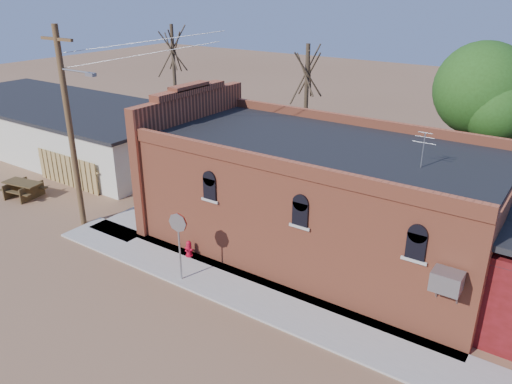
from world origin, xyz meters
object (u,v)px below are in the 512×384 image
Objects in this scene: brick_bar at (313,195)px; stop_sign at (178,229)px; fire_hydrant at (189,249)px; picnic_table at (23,187)px; trash_barrel at (147,196)px; utility_pole at (70,126)px.

stop_sign is at bearing -117.02° from brick_bar.
fire_hydrant is 0.31× the size of picnic_table.
trash_barrel is at bearing 15.79° from picnic_table.
picnic_table is at bearing 177.02° from utility_pole.
brick_bar is 10.96m from utility_pole.
picnic_table is at bearing -154.21° from trash_barrel.
brick_bar is 5.96m from stop_sign.
trash_barrel is at bearing 160.15° from stop_sign.
picnic_table is (-15.07, -4.02, -1.78)m from brick_bar.
utility_pole is 6.76m from picnic_table.
brick_bar is 9.20m from trash_barrel.
picnic_table reaches higher than fire_hydrant.
trash_barrel is at bearing 75.38° from utility_pole.
utility_pole reaches higher than trash_barrel.
stop_sign reaches higher than fire_hydrant.
fire_hydrant is 11.45m from picnic_table.
utility_pole is 3.26× the size of stop_sign.
fire_hydrant is at bearing -27.68° from trash_barrel.
trash_barrel is (-6.23, 4.26, -1.73)m from stop_sign.
utility_pole reaches higher than brick_bar.
fire_hydrant is 6.01m from trash_barrel.
stop_sign is at bearing -51.57° from fire_hydrant.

